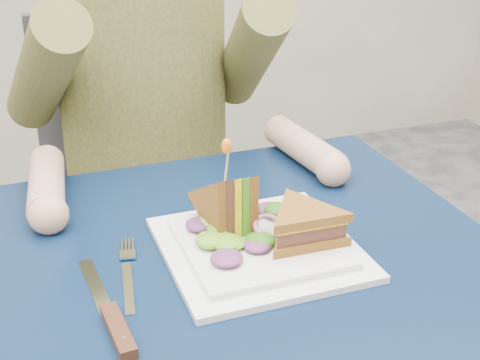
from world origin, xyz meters
name	(u,v)px	position (x,y,z in m)	size (l,w,h in m)	color
table	(243,315)	(0.00, 0.00, 0.65)	(0.75, 0.75, 0.73)	black
chair	(142,186)	(0.00, 0.68, 0.54)	(0.42, 0.40, 0.93)	#47474C
diner	(142,37)	(0.00, 0.57, 0.91)	(0.54, 0.59, 0.74)	brown
plate	(259,246)	(0.03, 0.03, 0.74)	(0.26, 0.26, 0.02)	white
sandwich_flat	(304,225)	(0.09, 0.00, 0.78)	(0.14, 0.14, 0.05)	brown
sandwich_upright	(227,207)	(0.00, 0.07, 0.78)	(0.08, 0.13, 0.13)	brown
fork	(128,275)	(-0.15, 0.03, 0.73)	(0.05, 0.18, 0.01)	silver
knife	(114,322)	(-0.19, -0.07, 0.74)	(0.04, 0.22, 0.02)	silver
toothpick	(227,165)	(0.00, 0.07, 0.85)	(0.00, 0.00, 0.06)	tan
toothpick_frill	(227,146)	(0.00, 0.07, 0.88)	(0.01, 0.01, 0.02)	orange
lettuce_spill	(260,229)	(0.04, 0.04, 0.76)	(0.15, 0.13, 0.02)	#337A14
onion_ring	(268,226)	(0.05, 0.03, 0.77)	(0.04, 0.04, 0.01)	#9E4C7A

